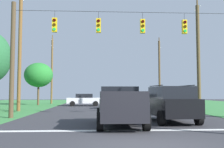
# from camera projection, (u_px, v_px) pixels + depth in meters

# --- Properties ---
(ground_plane) EXTENTS (120.00, 120.00, 0.00)m
(ground_plane) POSITION_uv_depth(u_px,v_px,m) (148.00, 145.00, 8.46)
(ground_plane) COLOR #333338
(stop_bar_stripe) EXTENTS (12.54, 0.45, 0.01)m
(stop_bar_stripe) POSITION_uv_depth(u_px,v_px,m) (134.00, 130.00, 11.80)
(stop_bar_stripe) COLOR white
(stop_bar_stripe) RESTS_ON ground
(lane_dash_0) EXTENTS (2.50, 0.15, 0.01)m
(lane_dash_0) POSITION_uv_depth(u_px,v_px,m) (121.00, 118.00, 17.78)
(lane_dash_0) COLOR white
(lane_dash_0) RESTS_ON ground
(lane_dash_1) EXTENTS (2.50, 0.15, 0.01)m
(lane_dash_1) POSITION_uv_depth(u_px,v_px,m) (114.00, 110.00, 25.54)
(lane_dash_1) COLOR white
(lane_dash_1) RESTS_ON ground
(lane_dash_2) EXTENTS (2.50, 0.15, 0.01)m
(lane_dash_2) POSITION_uv_depth(u_px,v_px,m) (111.00, 107.00, 30.85)
(lane_dash_2) COLOR white
(lane_dash_2) RESTS_ON ground
(overhead_signal_span) EXTENTS (14.82, 0.31, 7.64)m
(overhead_signal_span) POSITION_uv_depth(u_px,v_px,m) (123.00, 53.00, 18.07)
(overhead_signal_span) COLOR #4F3D29
(overhead_signal_span) RESTS_ON ground
(pickup_truck) EXTENTS (2.29, 5.41, 1.95)m
(pickup_truck) POSITION_uv_depth(u_px,v_px,m) (120.00, 106.00, 13.56)
(pickup_truck) COLOR black
(pickup_truck) RESTS_ON ground
(suv_black) EXTENTS (2.36, 4.87, 2.05)m
(suv_black) POSITION_uv_depth(u_px,v_px,m) (170.00, 103.00, 15.22)
(suv_black) COLOR black
(suv_black) RESTS_ON ground
(distant_car_crossing_white) EXTENTS (4.40, 2.23, 1.52)m
(distant_car_crossing_white) POSITION_uv_depth(u_px,v_px,m) (84.00, 100.00, 34.20)
(distant_car_crossing_white) COLOR silver
(distant_car_crossing_white) RESTS_ON ground
(distant_car_oncoming) EXTENTS (4.42, 2.27, 1.52)m
(distant_car_oncoming) POSITION_uv_depth(u_px,v_px,m) (122.00, 101.00, 28.18)
(distant_car_oncoming) COLOR silver
(distant_car_oncoming) RESTS_ON ground
(distant_car_far_parked) EXTENTS (4.34, 2.11, 1.52)m
(distant_car_far_parked) POSITION_uv_depth(u_px,v_px,m) (175.00, 101.00, 29.83)
(distant_car_far_parked) COLOR navy
(distant_car_far_parked) RESTS_ON ground
(utility_pole_mid_right) EXTENTS (0.33, 1.54, 10.31)m
(utility_pole_mid_right) POSITION_uv_depth(u_px,v_px,m) (198.00, 56.00, 24.95)
(utility_pole_mid_right) COLOR brown
(utility_pole_mid_right) RESTS_ON ground
(utility_pole_far_right) EXTENTS (0.31, 1.62, 10.16)m
(utility_pole_far_right) POSITION_uv_depth(u_px,v_px,m) (159.00, 71.00, 41.31)
(utility_pole_far_right) COLOR brown
(utility_pole_far_right) RESTS_ON ground
(utility_pole_mid_left) EXTENTS (0.32, 1.61, 11.13)m
(utility_pole_mid_left) POSITION_uv_depth(u_px,v_px,m) (20.00, 51.00, 24.25)
(utility_pole_mid_left) COLOR brown
(utility_pole_mid_left) RESTS_ON ground
(utility_pole_far_left) EXTENTS (0.28, 1.77, 10.45)m
(utility_pole_far_left) POSITION_uv_depth(u_px,v_px,m) (52.00, 69.00, 40.92)
(utility_pole_far_left) COLOR brown
(utility_pole_far_left) RESTS_ON ground
(tree_roadside_far_right) EXTENTS (3.74, 3.74, 5.62)m
(tree_roadside_far_right) POSITION_uv_depth(u_px,v_px,m) (39.00, 75.00, 35.84)
(tree_roadside_far_right) COLOR brown
(tree_roadside_far_right) RESTS_ON ground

